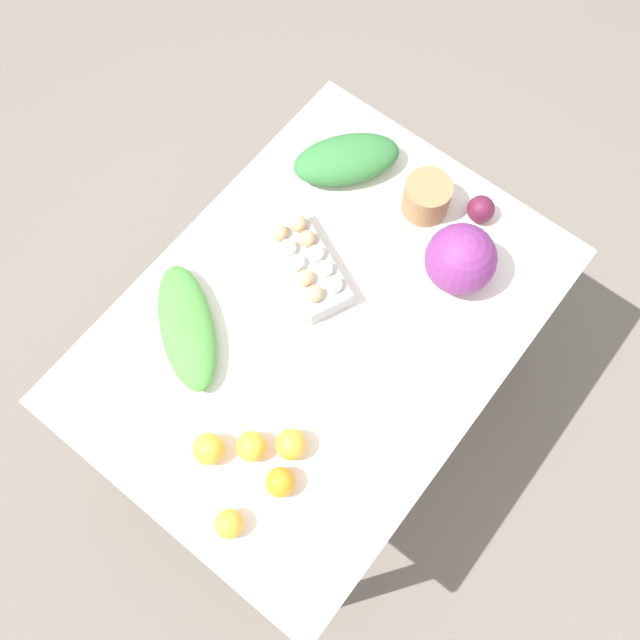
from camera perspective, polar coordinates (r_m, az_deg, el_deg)
name	(u,v)px	position (r m, az deg, el deg)	size (l,w,h in m)	color
ground_plane	(320,400)	(2.49, 0.00, -6.44)	(8.00, 8.00, 0.00)	#70665B
dining_table	(320,337)	(1.88, 0.00, -1.39)	(1.21, 0.89, 0.75)	silver
cabbage_purple	(461,259)	(1.79, 11.18, 4.79)	(0.18, 0.18, 0.18)	#7A2D75
egg_carton	(306,263)	(1.80, -1.10, 4.56)	(0.22, 0.30, 0.09)	#B7B7B2
paper_bag	(427,197)	(1.90, 8.53, 9.69)	(0.12, 0.12, 0.10)	#997047
greens_bunch_scallion	(347,159)	(1.95, 2.14, 12.72)	(0.29, 0.15, 0.09)	#337538
greens_bunch_dandelion	(187,327)	(1.77, -10.59, -0.53)	(0.34, 0.13, 0.07)	#4C933D
beet_root	(481,209)	(1.93, 12.74, 8.64)	(0.07, 0.07, 0.07)	#5B1933
orange_0	(208,448)	(1.68, -8.95, -10.12)	(0.08, 0.08, 0.08)	#F9A833
orange_1	(251,446)	(1.67, -5.53, -10.02)	(0.07, 0.07, 0.07)	#F9A833
orange_2	(280,482)	(1.65, -3.19, -12.84)	(0.07, 0.07, 0.07)	orange
orange_3	(229,524)	(1.65, -7.28, -15.88)	(0.07, 0.07, 0.07)	#F9A833
orange_4	(291,444)	(1.66, -2.33, -9.91)	(0.07, 0.07, 0.07)	#F9A833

